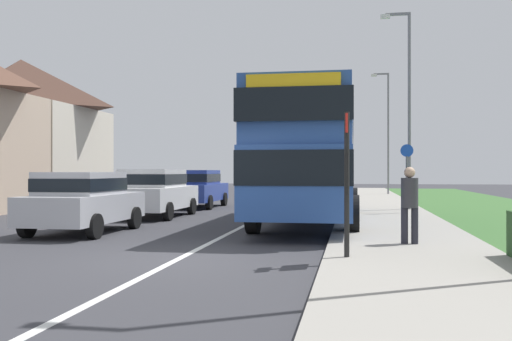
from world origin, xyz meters
name	(u,v)px	position (x,y,z in m)	size (l,w,h in m)	color
ground_plane	(179,259)	(0.00, 0.00, 0.00)	(120.00, 120.00, 0.00)	#38383D
lane_marking_centre	(255,220)	(0.00, 8.00, 0.00)	(0.14, 60.00, 0.01)	silver
pavement_near_side	(394,227)	(4.20, 6.00, 0.06)	(3.20, 68.00, 0.12)	#9E998E
double_decker_bus	(311,152)	(1.86, 7.12, 2.14)	(2.80, 10.37, 3.70)	#284C93
parked_car_silver	(83,199)	(-3.68, 3.64, 0.86)	(1.92, 3.94, 1.56)	#B7B7BC
parked_car_white	(155,191)	(-3.61, 8.72, 0.91)	(2.01, 4.33, 1.65)	silver
parked_car_blue	(196,187)	(-3.59, 13.94, 0.90)	(1.99, 4.38, 1.62)	navy
pedestrian_at_stop	(410,201)	(4.23, 1.91, 0.98)	(0.34, 0.34, 1.67)	#23232D
bus_stop_sign	(347,174)	(3.00, -0.07, 1.54)	(0.09, 0.52, 2.60)	black
cycle_route_sign	(407,176)	(4.96, 10.53, 1.43)	(0.44, 0.08, 2.52)	slate
street_lamp_mid	(407,98)	(5.13, 12.56, 4.39)	(1.14, 0.20, 7.67)	slate
street_lamp_far	(387,126)	(5.23, 27.34, 4.48)	(1.14, 0.20, 7.85)	slate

